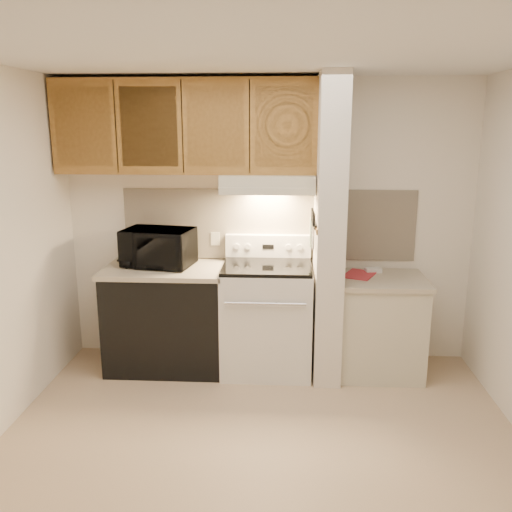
{
  "coord_description": "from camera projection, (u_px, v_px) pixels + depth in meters",
  "views": [
    {
      "loc": [
        0.16,
        -3.28,
        2.1
      ],
      "look_at": [
        -0.07,
        0.75,
        1.12
      ],
      "focal_mm": 38.0,
      "sensor_mm": 36.0,
      "label": 1
    }
  ],
  "objects": [
    {
      "name": "range_backguard",
      "position": [
        268.0,
        246.0,
        4.84
      ],
      "size": [
        0.76,
        0.08,
        0.2
      ],
      "primitive_type": "cube",
      "color": "silver",
      "rests_on": "range_body"
    },
    {
      "name": "pillar_trim",
      "position": [
        315.0,
        224.0,
        4.47
      ],
      "size": [
        0.01,
        0.7,
        0.04
      ],
      "primitive_type": "cube",
      "color": "olive",
      "rests_on": "partition_pillar"
    },
    {
      "name": "knife_blade_d",
      "position": [
        312.0,
        233.0,
        4.51
      ],
      "size": [
        0.01,
        0.04,
        0.16
      ],
      "primitive_type": "cube",
      "color": "silver",
      "rests_on": "knife_strip"
    },
    {
      "name": "cab_gap_c",
      "position": [
        250.0,
        127.0,
        4.33
      ],
      "size": [
        0.01,
        0.01,
        0.73
      ],
      "primitive_type": "cube",
      "color": "black",
      "rests_on": "upper_cabinets"
    },
    {
      "name": "range_display",
      "position": [
        268.0,
        247.0,
        4.79
      ],
      "size": [
        0.1,
        0.01,
        0.04
      ],
      "primitive_type": "cube",
      "color": "black",
      "rests_on": "range_backguard"
    },
    {
      "name": "knife_handle_c",
      "position": [
        313.0,
        217.0,
        4.41
      ],
      "size": [
        0.02,
        0.02,
        0.1
      ],
      "primitive_type": "cylinder",
      "color": "black",
      "rests_on": "knife_strip"
    },
    {
      "name": "cab_door_c",
      "position": [
        216.0,
        127.0,
        4.35
      ],
      "size": [
        0.46,
        0.01,
        0.63
      ],
      "primitive_type": "cube",
      "color": "olive",
      "rests_on": "upper_cabinets"
    },
    {
      "name": "red_folder",
      "position": [
        359.0,
        274.0,
        4.63
      ],
      "size": [
        0.34,
        0.38,
        0.01
      ],
      "primitive_type": "cube",
      "rotation": [
        0.0,
        0.0,
        -0.42
      ],
      "color": "#B32D36",
      "rests_on": "right_countertop"
    },
    {
      "name": "partition_pillar",
      "position": [
        329.0,
        231.0,
        4.48
      ],
      "size": [
        0.22,
        0.7,
        2.5
      ],
      "primitive_type": "cube",
      "color": "silver",
      "rests_on": "floor"
    },
    {
      "name": "microwave",
      "position": [
        158.0,
        247.0,
        4.67
      ],
      "size": [
        0.64,
        0.49,
        0.32
      ],
      "primitive_type": "imported",
      "rotation": [
        0.0,
        0.0,
        -0.17
      ],
      "color": "black",
      "rests_on": "left_countertop"
    },
    {
      "name": "cab_door_d",
      "position": [
        284.0,
        127.0,
        4.32
      ],
      "size": [
        0.46,
        0.01,
        0.63
      ],
      "primitive_type": "cube",
      "color": "olive",
      "rests_on": "upper_cabinets"
    },
    {
      "name": "cab_door_a",
      "position": [
        83.0,
        127.0,
        4.41
      ],
      "size": [
        0.46,
        0.01,
        0.63
      ],
      "primitive_type": "cube",
      "color": "olive",
      "rests_on": "upper_cabinets"
    },
    {
      "name": "white_box",
      "position": [
        373.0,
        270.0,
        4.72
      ],
      "size": [
        0.15,
        0.12,
        0.04
      ],
      "primitive_type": "cube",
      "rotation": [
        0.0,
        0.0,
        0.21
      ],
      "color": "white",
      "rests_on": "right_countertop"
    },
    {
      "name": "range_body",
      "position": [
        267.0,
        319.0,
        4.7
      ],
      "size": [
        0.76,
        0.65,
        0.92
      ],
      "primitive_type": "cube",
      "color": "silver",
      "rests_on": "floor"
    },
    {
      "name": "range_knob_left_outer",
      "position": [
        237.0,
        246.0,
        4.81
      ],
      "size": [
        0.05,
        0.02,
        0.05
      ],
      "primitive_type": "cylinder",
      "rotation": [
        1.57,
        0.0,
        0.0
      ],
      "color": "silver",
      "rests_on": "range_backguard"
    },
    {
      "name": "cab_gap_b",
      "position": [
        182.0,
        127.0,
        4.36
      ],
      "size": [
        0.01,
        0.01,
        0.73
      ],
      "primitive_type": "cube",
      "color": "black",
      "rests_on": "upper_cabinets"
    },
    {
      "name": "wall_back",
      "position": [
        269.0,
        223.0,
        4.85
      ],
      "size": [
        3.6,
        2.5,
        0.02
      ],
      "primitive_type": "cube",
      "rotation": [
        1.57,
        0.0,
        0.0
      ],
      "color": "white",
      "rests_on": "floor"
    },
    {
      "name": "floor",
      "position": [
        260.0,
        442.0,
        3.68
      ],
      "size": [
        3.6,
        3.6,
        0.0
      ],
      "primitive_type": "plane",
      "color": "tan",
      "rests_on": "ground"
    },
    {
      "name": "right_cab_base",
      "position": [
        379.0,
        328.0,
        4.65
      ],
      "size": [
        0.7,
        0.6,
        0.81
      ],
      "primitive_type": "cube",
      "color": "beige",
      "rests_on": "floor"
    },
    {
      "name": "range_knob_right_inner",
      "position": [
        288.0,
        247.0,
        4.78
      ],
      "size": [
        0.05,
        0.02,
        0.05
      ],
      "primitive_type": "cylinder",
      "rotation": [
        1.57,
        0.0,
        0.0
      ],
      "color": "silver",
      "rests_on": "range_backguard"
    },
    {
      "name": "knife_handle_e",
      "position": [
        312.0,
        214.0,
        4.57
      ],
      "size": [
        0.02,
        0.02,
        0.1
      ],
      "primitive_type": "cylinder",
      "color": "black",
      "rests_on": "knife_strip"
    },
    {
      "name": "hood_lip",
      "position": [
        267.0,
        191.0,
        4.35
      ],
      "size": [
        0.78,
        0.04,
        0.06
      ],
      "primitive_type": "cube",
      "color": "beige",
      "rests_on": "range_hood"
    },
    {
      "name": "left_countertop",
      "position": [
        165.0,
        270.0,
        4.65
      ],
      "size": [
        1.04,
        0.67,
        0.04
      ],
      "primitive_type": "cube",
      "color": "#B7A990",
      "rests_on": "dishwasher_front"
    },
    {
      "name": "oven_handle",
      "position": [
        265.0,
        304.0,
        4.29
      ],
      "size": [
        0.65,
        0.02,
        0.02
      ],
      "primitive_type": "cylinder",
      "rotation": [
        0.0,
        1.57,
        0.0
      ],
      "color": "silver",
      "rests_on": "range_body"
    },
    {
      "name": "knife_blade_a",
      "position": [
        313.0,
        239.0,
        4.3
      ],
      "size": [
        0.01,
        0.03,
        0.16
      ],
      "primitive_type": "cube",
      "color": "silver",
      "rests_on": "knife_strip"
    },
    {
      "name": "right_countertop",
      "position": [
        382.0,
        280.0,
        4.55
      ],
      "size": [
        0.74,
        0.64,
        0.04
      ],
      "primitive_type": "cube",
      "color": "#B7A990",
      "rests_on": "right_cab_base"
    },
    {
      "name": "teal_jar",
      "position": [
        132.0,
        255.0,
        4.87
      ],
      "size": [
        0.1,
        0.1,
        0.1
      ],
      "primitive_type": "cylinder",
      "rotation": [
        0.0,
        0.0,
        -0.06
      ],
      "color": "#276C69",
      "rests_on": "left_countertop"
    },
    {
      "name": "backsplash",
      "position": [
        269.0,
        224.0,
        4.84
      ],
      "size": [
        2.6,
        0.02,
        0.63
      ],
      "primitive_type": "cube",
      "color": "#F2DFC0",
      "rests_on": "wall_back"
    },
    {
      "name": "outlet",
      "position": [
        215.0,
        239.0,
        4.88
      ],
      "size": [
        0.08,
        0.01,
        0.12
      ],
      "primitive_type": "cube",
      "color": "beige",
      "rests_on": "backsplash"
    },
    {
      "name": "spoon_rest",
      "position": [
        131.0,
        260.0,
        4.86
      ],
      "size": [
        0.25,
        0.09,
        0.02
      ],
      "primitive_type": "cube",
      "rotation": [
        0.0,
        0.0,
        -0.07
      ],
      "color": "black",
      "rests_on": "left_countertop"
    },
    {
      "name": "knife_blade_c",
      "position": [
        313.0,
        237.0,
        4.45
      ],
      "size": [
        0.01,
        0.04,
        0.2
      ],
      "primitive_type": "cube",
      "color": "silver",
      "rests_on": "knife_strip"
    },
    {
      "name": "cab_gap_a",
      "position": [
        116.0,
        127.0,
        4.39
      ],
      "size": [
        0.01,
        0.01,
        0.73
      ],
      "primitive_type": "cube",
      "color": "black",
      "rests_on": "upper_cabinets"
    },
    {
      "name": "knife_strip",
      "position": [
        314.0,
        223.0,
        4.42
      ],
      "size": [
        0.02,
        0.42,
        0.04
      ],
      "primitive_type": "cube",
      "color": "black",
      "rests_on": "partition_pillar"
    },
    {
      "name": "cab_door_b",
      "position": [
        149.0,
        127.0,
        4.38
      ],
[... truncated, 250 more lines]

